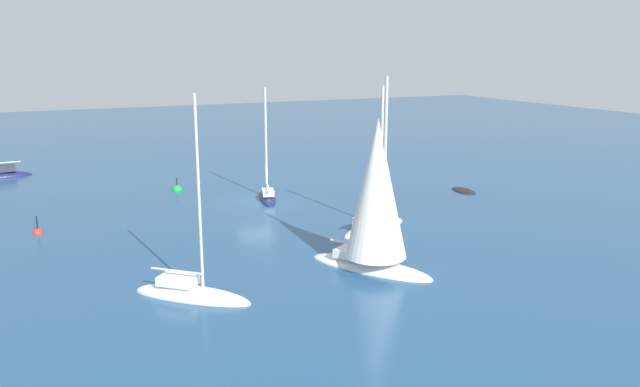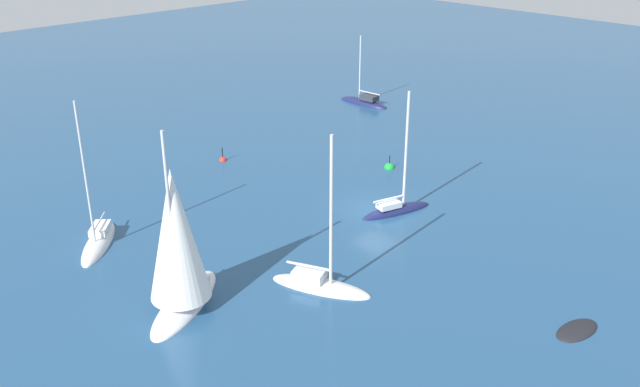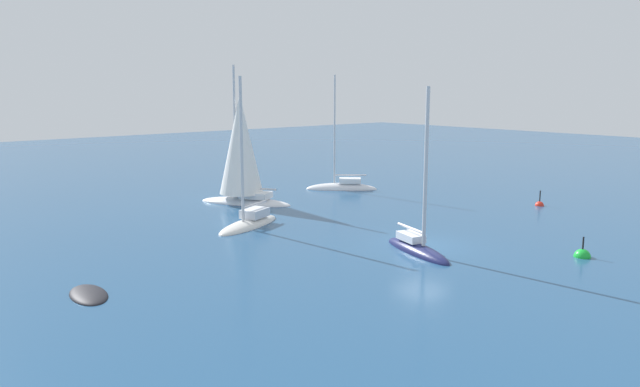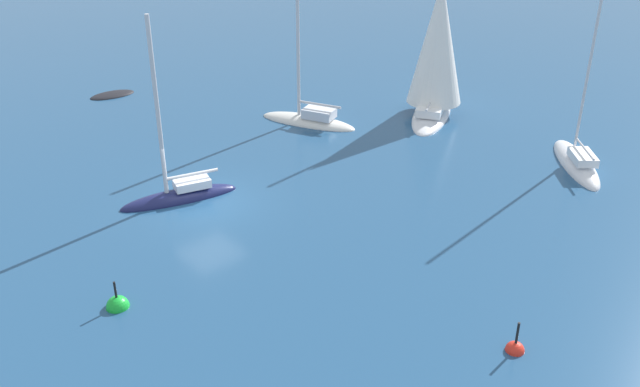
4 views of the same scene
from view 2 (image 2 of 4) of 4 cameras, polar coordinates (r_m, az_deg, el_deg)
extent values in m
plane|color=navy|center=(45.59, 4.69, -1.32)|extent=(160.00, 160.00, 0.00)
ellipsoid|color=white|center=(36.14, -11.13, -8.99)|extent=(5.20, 6.79, 0.82)
cube|color=white|center=(36.43, -10.68, -7.51)|extent=(2.23, 2.45, 0.43)
cylinder|color=silver|center=(33.20, -12.27, -2.35)|extent=(0.15, 0.15, 9.13)
cylinder|color=silver|center=(36.22, -10.72, -6.85)|extent=(1.69, 2.66, 0.12)
cone|color=white|center=(33.89, -11.86, -3.34)|extent=(4.18, 4.18, 6.85)
ellipsoid|color=white|center=(43.14, -17.88, -4.03)|extent=(5.09, 4.85, 1.05)
cube|color=white|center=(43.40, -17.78, -2.77)|extent=(1.90, 1.86, 0.39)
cylinder|color=silver|center=(40.72, -18.91, 1.55)|extent=(0.13, 0.13, 8.47)
cylinder|color=silver|center=(43.24, -17.84, -2.22)|extent=(1.94, 1.80, 0.10)
ellipsoid|color=#191E4C|center=(45.39, 6.36, -1.52)|extent=(2.55, 5.27, 0.89)
cube|color=silver|center=(44.80, 5.74, -0.95)|extent=(1.21, 1.71, 0.37)
cylinder|color=silver|center=(44.03, 7.16, 3.63)|extent=(0.18, 0.18, 7.62)
cylinder|color=silver|center=(44.60, 5.74, -0.45)|extent=(0.79, 2.27, 0.15)
ellipsoid|color=#191E4C|center=(68.70, 3.63, 7.45)|extent=(5.70, 1.88, 0.98)
cube|color=#2D333D|center=(68.09, 4.10, 7.94)|extent=(1.75, 1.18, 0.50)
cylinder|color=silver|center=(68.12, 3.33, 10.41)|extent=(0.13, 0.13, 6.13)
cylinder|color=silver|center=(67.94, 4.13, 8.34)|extent=(2.53, 0.25, 0.10)
ellipsoid|color=silver|center=(36.83, 0.07, -7.81)|extent=(5.75, 3.67, 0.80)
cube|color=silver|center=(36.71, -0.91, -6.73)|extent=(1.98, 1.68, 0.51)
cylinder|color=silver|center=(34.49, 0.93, -1.58)|extent=(0.18, 0.18, 8.24)
cylinder|color=silver|center=(36.46, -0.95, -6.04)|extent=(2.36, 1.12, 0.14)
ellipsoid|color=black|center=(35.75, 20.54, -10.61)|extent=(1.70, 2.88, 0.40)
sphere|color=green|center=(52.54, 5.76, 2.13)|extent=(0.78, 0.78, 0.78)
cylinder|color=black|center=(52.28, 5.79, 2.84)|extent=(0.08, 0.08, 0.60)
sphere|color=red|center=(54.25, -8.06, 2.73)|extent=(0.60, 0.60, 0.60)
cylinder|color=black|center=(54.01, -8.10, 3.40)|extent=(0.08, 0.08, 0.76)
camera|label=1|loc=(42.98, -56.38, 1.56)|focal=35.09mm
camera|label=3|loc=(52.29, 40.59, 5.55)|focal=33.62mm
camera|label=4|loc=(67.38, -2.26, 19.29)|focal=38.91mm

